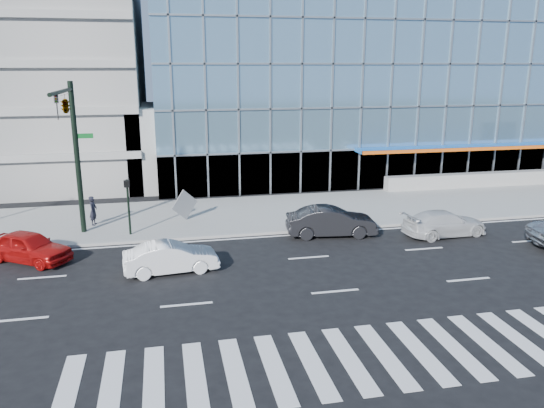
{
  "coord_description": "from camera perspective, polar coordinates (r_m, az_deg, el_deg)",
  "views": [
    {
      "loc": [
        -6.61,
        -23.0,
        8.96
      ],
      "look_at": [
        -1.17,
        3.0,
        1.94
      ],
      "focal_mm": 35.0,
      "sensor_mm": 36.0,
      "label": 1
    }
  ],
  "objects": [
    {
      "name": "sidewalk",
      "position": [
        32.92,
        0.2,
        -0.86
      ],
      "size": [
        120.0,
        8.0,
        0.15
      ],
      "primitive_type": "cube",
      "color": "gray",
      "rests_on": "ground"
    },
    {
      "name": "ramp_block",
      "position": [
        41.44,
        -10.92,
        6.26
      ],
      "size": [
        6.0,
        8.0,
        6.0
      ],
      "primitive_type": "cube",
      "color": "gray",
      "rests_on": "ground"
    },
    {
      "name": "ground",
      "position": [
        25.56,
        3.96,
        -5.77
      ],
      "size": [
        160.0,
        160.0,
        0.0
      ],
      "primitive_type": "plane",
      "color": "black",
      "rests_on": "ground"
    },
    {
      "name": "white_suv",
      "position": [
        30.0,
        18.07,
        -1.99
      ],
      "size": [
        4.84,
        2.37,
        1.36
      ],
      "primitive_type": "imported",
      "rotation": [
        0.0,
        0.0,
        1.67
      ],
      "color": "silver",
      "rests_on": "ground"
    },
    {
      "name": "pedestrian",
      "position": [
        31.51,
        -18.68,
        -0.67
      ],
      "size": [
        0.53,
        0.68,
        1.66
      ],
      "primitive_type": "imported",
      "rotation": [
        0.0,
        0.0,
        1.33
      ],
      "color": "black",
      "rests_on": "sidewalk"
    },
    {
      "name": "red_sedan",
      "position": [
        27.28,
        -24.71,
        -4.2
      ],
      "size": [
        4.45,
        3.72,
        1.43
      ],
      "primitive_type": "imported",
      "rotation": [
        0.0,
        0.0,
        0.99
      ],
      "color": "#B00E0D",
      "rests_on": "ground"
    },
    {
      "name": "ped_signal_post",
      "position": [
        28.83,
        -15.24,
        0.58
      ],
      "size": [
        0.3,
        0.33,
        3.0
      ],
      "color": "black",
      "rests_on": "sidewalk"
    },
    {
      "name": "white_sedan",
      "position": [
        23.98,
        -10.81,
        -5.68
      ],
      "size": [
        4.27,
        1.86,
        1.36
      ],
      "primitive_type": "imported",
      "rotation": [
        0.0,
        0.0,
        1.67
      ],
      "color": "white",
      "rests_on": "ground"
    },
    {
      "name": "dark_sedan",
      "position": [
        28.61,
        6.38,
        -1.9
      ],
      "size": [
        4.95,
        2.22,
        1.58
      ],
      "primitive_type": "imported",
      "rotation": [
        0.0,
        0.0,
        1.45
      ],
      "color": "black",
      "rests_on": "ground"
    },
    {
      "name": "tilted_panel",
      "position": [
        31.16,
        -9.37,
        -0.08
      ],
      "size": [
        1.55,
        1.08,
        1.83
      ],
      "primitive_type": "cube",
      "rotation": [
        0.0,
        0.72,
        0.6
      ],
      "color": "gray",
      "rests_on": "sidewalk"
    },
    {
      "name": "theatre_building",
      "position": [
        53.18,
        11.27,
        12.95
      ],
      "size": [
        42.0,
        26.0,
        15.0
      ],
      "primitive_type": "cube",
      "color": "#72A0BE",
      "rests_on": "ground"
    },
    {
      "name": "traffic_signal",
      "position": [
        28.06,
        -20.98,
        8.11
      ],
      "size": [
        1.14,
        5.74,
        8.0
      ],
      "color": "black",
      "rests_on": "sidewalk"
    }
  ]
}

